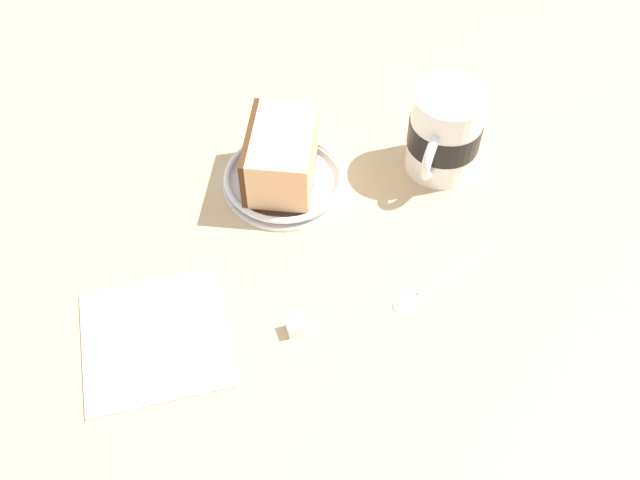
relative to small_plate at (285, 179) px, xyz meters
The scene contains 7 objects.
ground_plane 6.54cm from the small_plate, 47.80° to the left, with size 155.66×155.66×2.86cm, color tan.
small_plate is the anchor object (origin of this frame).
cake_slice 3.42cm from the small_plate, 122.27° to the right, with size 12.45×11.34×6.58cm.
tea_mug 17.83cm from the small_plate, 72.95° to the left, with size 8.42×9.37×10.00cm.
teaspoon 19.82cm from the small_plate, 17.17° to the left, with size 3.22×12.05×0.80cm.
folded_napkin 22.81cm from the small_plate, 56.69° to the right, with size 13.08×12.97×0.60cm, color white.
sugar_cube 18.66cm from the small_plate, 21.71° to the right, with size 1.51×1.51×1.51cm, color white.
Camera 1 is at (45.10, -24.60, 57.57)cm, focal length 39.95 mm.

